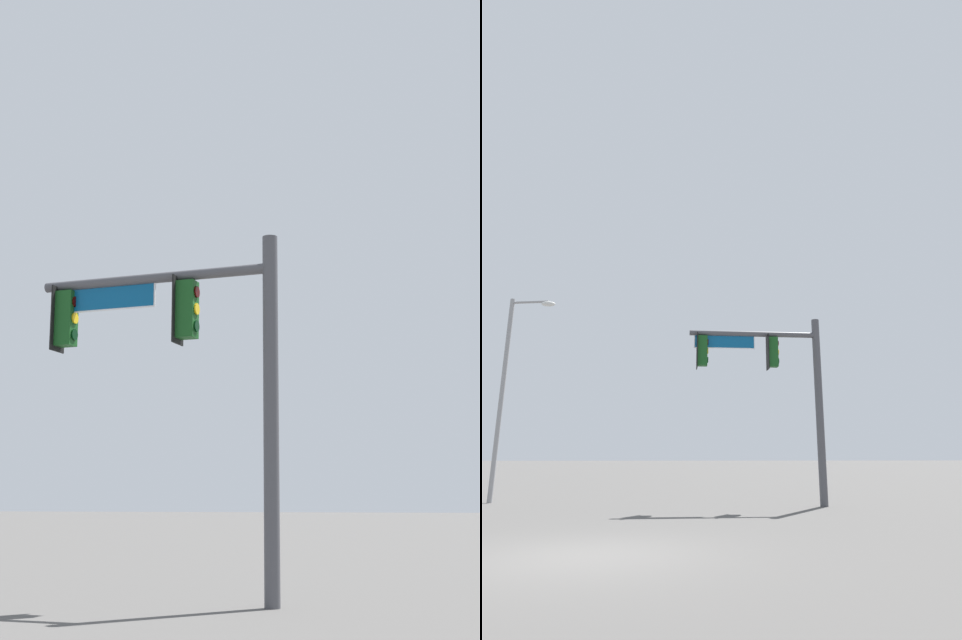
{
  "view_description": "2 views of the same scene",
  "coord_description": "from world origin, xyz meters",
  "views": [
    {
      "loc": [
        -11.4,
        6.88,
        1.74
      ],
      "look_at": [
        -5.51,
        -9.37,
        5.33
      ],
      "focal_mm": 50.0,
      "sensor_mm": 36.0,
      "label": 1
    },
    {
      "loc": [
        -1.59,
        9.54,
        1.66
      ],
      "look_at": [
        -3.12,
        -10.06,
        7.05
      ],
      "focal_mm": 28.0,
      "sensor_mm": 36.0,
      "label": 2
    }
  ],
  "objects": [
    {
      "name": "street_lamp",
      "position": [
        5.26,
        -10.54,
        4.52
      ],
      "size": [
        1.89,
        0.51,
        7.89
      ],
      "color": "gray",
      "rests_on": "ground_plane"
    },
    {
      "name": "ground_plane",
      "position": [
        0.0,
        0.0,
        0.0
      ],
      "size": [
        400.0,
        400.0,
        0.0
      ],
      "primitive_type": "plane",
      "color": "#514F4C"
    },
    {
      "name": "signal_pole_near",
      "position": [
        -5.05,
        -8.25,
        4.51
      ],
      "size": [
        4.86,
        0.56,
        6.63
      ],
      "color": "#47474C",
      "rests_on": "ground_plane"
    }
  ]
}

